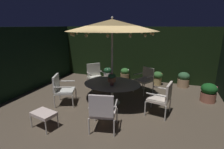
{
  "coord_description": "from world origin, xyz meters",
  "views": [
    {
      "loc": [
        1.73,
        -5.0,
        2.5
      ],
      "look_at": [
        -0.06,
        0.06,
        0.99
      ],
      "focal_mm": 27.94,
      "sensor_mm": 36.0,
      "label": 1
    }
  ],
  "objects": [
    {
      "name": "potted_plant_front_corner",
      "position": [
        2.98,
        1.29,
        0.33
      ],
      "size": [
        0.52,
        0.52,
        0.64
      ],
      "color": "#AA644F",
      "rests_on": "ground_plane"
    },
    {
      "name": "patio_umbrella",
      "position": [
        -0.06,
        0.07,
        2.51
      ],
      "size": [
        2.78,
        2.78,
        2.76
      ],
      "color": "silver",
      "rests_on": "ground_plane"
    },
    {
      "name": "hedge_backdrop_rear",
      "position": [
        0.0,
        3.07,
        1.23
      ],
      "size": [
        7.6,
        0.3,
        2.46
      ],
      "primitive_type": "cube",
      "color": "black",
      "rests_on": "ground_plane"
    },
    {
      "name": "ottoman_footrest",
      "position": [
        -1.18,
        -1.88,
        0.37
      ],
      "size": [
        0.67,
        0.51,
        0.42
      ],
      "color": "beige",
      "rests_on": "ground_plane"
    },
    {
      "name": "hedge_backdrop_left",
      "position": [
        -3.65,
        0.0,
        1.23
      ],
      "size": [
        0.3,
        6.45,
        2.46
      ],
      "primitive_type": "cube",
      "color": "black",
      "rests_on": "ground_plane"
    },
    {
      "name": "patio_chair_northeast",
      "position": [
        0.81,
        1.45,
        0.57
      ],
      "size": [
        0.77,
        0.77,
        0.95
      ],
      "color": "beige",
      "rests_on": "ground_plane"
    },
    {
      "name": "potted_plant_back_right",
      "position": [
        2.24,
        2.59,
        0.32
      ],
      "size": [
        0.47,
        0.47,
        0.63
      ],
      "color": "tan",
      "rests_on": "ground_plane"
    },
    {
      "name": "centerpiece_planter",
      "position": [
        0.01,
        -0.13,
        0.93
      ],
      "size": [
        0.25,
        0.25,
        0.4
      ],
      "color": "#AE6048",
      "rests_on": "patio_dining_table"
    },
    {
      "name": "patio_chair_east",
      "position": [
        -1.21,
        1.24,
        0.56
      ],
      "size": [
        0.86,
        0.86,
        1.0
      ],
      "color": "silver",
      "rests_on": "ground_plane"
    },
    {
      "name": "potted_plant_right_near",
      "position": [
        -1.13,
        2.45,
        0.31
      ],
      "size": [
        0.37,
        0.37,
        0.59
      ],
      "color": "beige",
      "rests_on": "ground_plane"
    },
    {
      "name": "patio_chair_south",
      "position": [
        0.28,
        -1.54,
        0.57
      ],
      "size": [
        0.74,
        0.75,
        1.01
      ],
      "color": "silver",
      "rests_on": "ground_plane"
    },
    {
      "name": "potted_plant_right_far",
      "position": [
        -0.35,
        2.73,
        0.28
      ],
      "size": [
        0.42,
        0.42,
        0.57
      ],
      "color": "olive",
      "rests_on": "ground_plane"
    },
    {
      "name": "patio_chair_north",
      "position": [
        1.55,
        -0.21,
        0.57
      ],
      "size": [
        0.7,
        0.73,
        0.98
      ],
      "color": "silver",
      "rests_on": "ground_plane"
    },
    {
      "name": "patio_dining_table",
      "position": [
        -0.06,
        0.07,
        0.61
      ],
      "size": [
        1.86,
        1.55,
        0.7
      ],
      "color": "silver",
      "rests_on": "ground_plane"
    },
    {
      "name": "potted_plant_left_near",
      "position": [
        1.19,
        2.51,
        0.33
      ],
      "size": [
        0.42,
        0.42,
        0.59
      ],
      "color": "tan",
      "rests_on": "ground_plane"
    },
    {
      "name": "potted_plant_back_left",
      "position": [
        -2.16,
        2.76,
        0.31
      ],
      "size": [
        0.38,
        0.38,
        0.61
      ],
      "color": "tan",
      "rests_on": "ground_plane"
    },
    {
      "name": "ground_plane",
      "position": [
        0.0,
        0.0,
        -0.01
      ],
      "size": [
        7.6,
        6.45,
        0.02
      ],
      "primitive_type": "cube",
      "color": "brown"
    },
    {
      "name": "patio_chair_southeast",
      "position": [
        -1.57,
        -0.54,
        0.56
      ],
      "size": [
        0.79,
        0.82,
        0.98
      ],
      "color": "beige",
      "rests_on": "ground_plane"
    }
  ]
}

